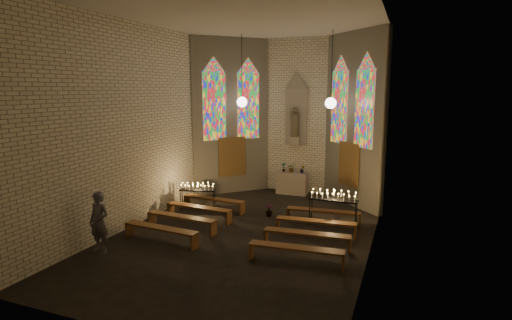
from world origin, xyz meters
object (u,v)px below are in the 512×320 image
Objects in this scene: votive_stand_right at (333,197)px; votive_stand_left at (198,188)px; aisle_flower_pot at (269,210)px; visitor at (99,222)px; altar at (292,183)px.

votive_stand_left is at bearing -178.96° from votive_stand_right.
visitor is (-3.50, -4.99, 0.68)m from aisle_flower_pot.
votive_stand_right is 7.58m from visitor.
votive_stand_right is at bearing -55.96° from altar.
visitor is at bearing -113.91° from votive_stand_left.
visitor is (-3.40, -8.47, 0.41)m from altar.
altar is 9.14m from visitor.
votive_stand_right is (2.56, -3.80, 0.56)m from altar.
altar is 3.50m from aisle_flower_pot.
visitor reaches higher than aisle_flower_pot.
aisle_flower_pot is 2.62m from votive_stand_right.
votive_stand_right is 0.93× the size of visitor.
votive_stand_right is at bearing -16.72° from votive_stand_left.
votive_stand_right reaches higher than votive_stand_left.
votive_stand_right is (5.36, -0.02, 0.17)m from votive_stand_left.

